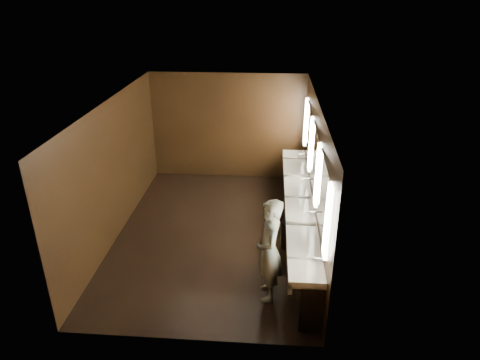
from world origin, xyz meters
name	(u,v)px	position (x,y,z in m)	size (l,w,h in m)	color
floor	(214,233)	(0.00, 0.00, 0.00)	(6.00, 6.00, 0.00)	black
ceiling	(211,103)	(0.00, 0.00, 2.80)	(4.00, 6.00, 0.02)	#2D2D2B
wall_back	(228,127)	(0.00, 3.00, 1.40)	(4.00, 0.02, 2.80)	black
wall_front	(183,262)	(0.00, -3.00, 1.40)	(4.00, 0.02, 2.80)	black
wall_left	(114,169)	(-2.00, 0.00, 1.40)	(0.02, 6.00, 2.80)	black
wall_right	(314,176)	(2.00, 0.00, 1.40)	(0.02, 6.00, 2.80)	black
sink_counter	(301,216)	(1.79, 0.00, 0.50)	(0.55, 5.40, 1.01)	black
mirror_band	(314,159)	(1.98, 0.00, 1.75)	(0.06, 5.03, 1.15)	white
person	(269,251)	(1.16, -1.91, 0.90)	(0.66, 0.43, 1.80)	#83A7C4
trash_bin	(290,234)	(1.58, -0.40, 0.29)	(0.37, 0.37, 0.58)	black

